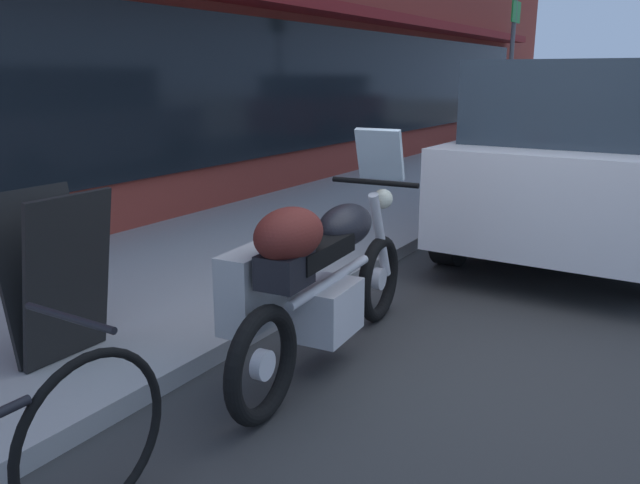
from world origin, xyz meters
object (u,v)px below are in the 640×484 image
(touring_motorcycle, at_px, (316,275))
(sandwich_board_sign, at_px, (56,276))
(parking_sign_pole, at_px, (510,74))
(parked_minivan, at_px, (593,152))

(touring_motorcycle, xyz_separation_m, sandwich_board_sign, (-0.85, 1.24, 0.02))
(touring_motorcycle, bearing_deg, sandwich_board_sign, 124.44)
(sandwich_board_sign, xyz_separation_m, parking_sign_pole, (8.41, -0.22, 1.12))
(parked_minivan, height_order, parking_sign_pole, parking_sign_pole)
(touring_motorcycle, relative_size, parking_sign_pole, 0.80)
(parked_minivan, distance_m, sandwich_board_sign, 5.29)
(sandwich_board_sign, bearing_deg, parking_sign_pole, -1.49)
(touring_motorcycle, bearing_deg, parking_sign_pole, 7.67)
(touring_motorcycle, bearing_deg, parked_minivan, -12.19)
(parked_minivan, bearing_deg, touring_motorcycle, 167.81)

